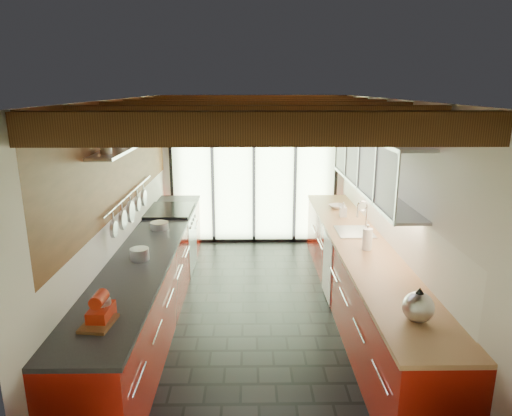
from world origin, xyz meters
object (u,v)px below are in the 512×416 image
(stand_mixer, at_px, (101,309))
(bowl, at_px, (337,207))
(paper_towel, at_px, (367,239))
(kettle, at_px, (418,305))
(soap_bottle, at_px, (343,210))

(stand_mixer, height_order, bowl, stand_mixer)
(stand_mixer, relative_size, paper_towel, 0.93)
(kettle, height_order, soap_bottle, kettle)
(soap_bottle, relative_size, bowl, 0.90)
(kettle, xyz_separation_m, soap_bottle, (0.00, 3.00, -0.02))
(kettle, height_order, bowl, kettle)
(stand_mixer, xyz_separation_m, paper_towel, (2.54, 1.59, 0.03))
(soap_bottle, bearing_deg, kettle, -90.00)
(soap_bottle, bearing_deg, bowl, 90.00)
(soap_bottle, bearing_deg, stand_mixer, -130.60)
(bowl, bearing_deg, soap_bottle, -90.00)
(paper_towel, bearing_deg, stand_mixer, -147.97)
(paper_towel, relative_size, soap_bottle, 1.41)
(kettle, xyz_separation_m, bowl, (0.00, 3.47, -0.10))
(paper_towel, bearing_deg, kettle, -90.00)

